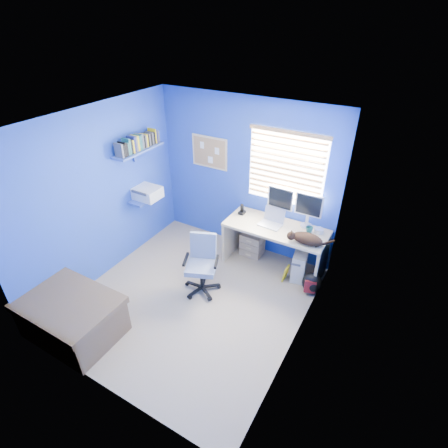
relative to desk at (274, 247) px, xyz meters
The scene contains 23 objects.
floor 1.49m from the desk, 119.26° to the right, with size 3.00×3.20×0.00m, color tan.
ceiling 2.57m from the desk, 119.26° to the right, with size 3.00×3.20×0.00m, color white.
wall_back 1.18m from the desk, 153.86° to the left, with size 3.00×0.01×2.50m, color blue.
wall_front 3.07m from the desk, 103.83° to the right, with size 3.00×0.01×2.50m, color blue.
wall_left 2.68m from the desk, 150.33° to the right, with size 0.01×3.20×2.50m, color blue.
wall_right 1.73m from the desk, 57.58° to the right, with size 0.01×3.20×2.50m, color blue.
desk is the anchor object (origin of this frame).
laptop 0.49m from the desk, behind, with size 0.33×0.26×0.22m, color silver.
monitor_left 0.68m from the desk, 102.95° to the left, with size 0.40×0.12×0.54m, color silver.
monitor_right 0.78m from the desk, 32.64° to the left, with size 0.40×0.12×0.54m, color silver.
phone 0.78m from the desk, behind, with size 0.09×0.11×0.17m, color black.
mug 0.64m from the desk, 10.24° to the left, with size 0.10×0.09×0.10m, color #1D5A53.
cd_spindle 0.74m from the desk, 15.21° to the left, with size 0.13×0.13×0.07m, color silver.
cat 0.72m from the desk, 18.90° to the right, with size 0.43×0.22×0.15m, color black.
tower_pc 0.45m from the desk, ahead, with size 0.19×0.44×0.45m, color beige.
drawer_boxes 0.48m from the desk, 163.46° to the left, with size 0.35×0.28×0.41m, color tan.
yellow_book 0.44m from the desk, 35.83° to the right, with size 0.03×0.17×0.24m, color yellow.
backpack 0.80m from the desk, 21.75° to the right, with size 0.29×0.22×0.34m, color black.
bed_corner 2.98m from the desk, 123.52° to the right, with size 1.12×0.80×0.54m, color brown.
office_chair 1.21m from the desk, 125.17° to the right, with size 0.65×0.65×0.86m.
window_blinds 1.22m from the desk, 99.60° to the left, with size 1.15×0.05×1.10m.
corkboard 1.82m from the desk, 166.49° to the left, with size 0.64×0.02×0.52m.
wall_shelves 2.37m from the desk, 166.20° to the right, with size 0.42×0.90×1.05m.
Camera 1 is at (2.20, -2.94, 3.54)m, focal length 28.00 mm.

